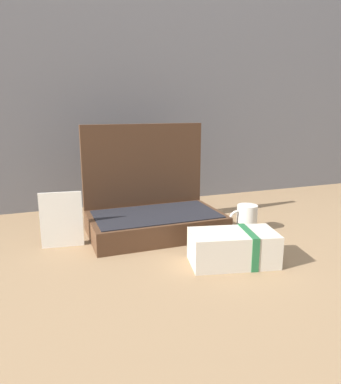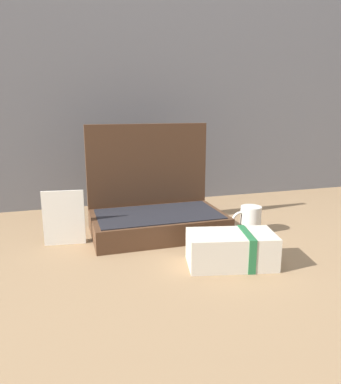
{
  "view_description": "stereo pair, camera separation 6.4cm",
  "coord_description": "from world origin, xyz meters",
  "px_view_note": "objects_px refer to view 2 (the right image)",
  "views": [
    {
      "loc": [
        -0.37,
        -1.01,
        0.43
      ],
      "look_at": [
        -0.0,
        -0.02,
        0.18
      ],
      "focal_mm": 33.89,
      "sensor_mm": 36.0,
      "label": 1
    },
    {
      "loc": [
        -0.31,
        -1.03,
        0.43
      ],
      "look_at": [
        -0.0,
        -0.02,
        0.18
      ],
      "focal_mm": 33.89,
      "sensor_mm": 36.0,
      "label": 2
    }
  ],
  "objects_px": {
    "coffee_mug": "(250,219)",
    "info_card_left": "(64,218)",
    "open_suitcase": "(155,208)",
    "cream_toiletry_bag": "(232,249)"
  },
  "relations": [
    {
      "from": "open_suitcase",
      "to": "info_card_left",
      "type": "xyz_separation_m",
      "value": [
        -0.31,
        -0.05,
        0.0
      ]
    },
    {
      "from": "open_suitcase",
      "to": "cream_toiletry_bag",
      "type": "bearing_deg",
      "value": -68.89
    },
    {
      "from": "open_suitcase",
      "to": "coffee_mug",
      "type": "distance_m",
      "value": 0.33
    },
    {
      "from": "cream_toiletry_bag",
      "to": "info_card_left",
      "type": "distance_m",
      "value": 0.53
    },
    {
      "from": "cream_toiletry_bag",
      "to": "info_card_left",
      "type": "xyz_separation_m",
      "value": [
        -0.44,
        0.29,
        0.04
      ]
    },
    {
      "from": "open_suitcase",
      "to": "cream_toiletry_bag",
      "type": "xyz_separation_m",
      "value": [
        0.13,
        -0.34,
        -0.04
      ]
    },
    {
      "from": "coffee_mug",
      "to": "info_card_left",
      "type": "xyz_separation_m",
      "value": [
        -0.62,
        0.07,
        0.04
      ]
    },
    {
      "from": "coffee_mug",
      "to": "open_suitcase",
      "type": "bearing_deg",
      "value": 160.19
    },
    {
      "from": "open_suitcase",
      "to": "cream_toiletry_bag",
      "type": "height_order",
      "value": "open_suitcase"
    },
    {
      "from": "coffee_mug",
      "to": "info_card_left",
      "type": "distance_m",
      "value": 0.62
    }
  ]
}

